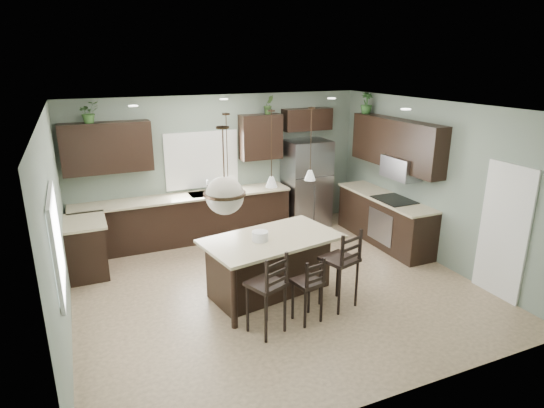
{
  "coord_description": "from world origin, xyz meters",
  "views": [
    {
      "loc": [
        -2.65,
        -5.91,
        3.45
      ],
      "look_at": [
        0.1,
        0.4,
        1.25
      ],
      "focal_mm": 30.0,
      "sensor_mm": 36.0,
      "label": 1
    }
  ],
  "objects_px": {
    "refrigerator": "(306,183)",
    "bar_stool_right": "(339,268)",
    "kitchen_island": "(271,266)",
    "serving_dish": "(260,236)",
    "bar_stool_left": "(266,293)",
    "plant_back_left": "(89,112)",
    "bar_stool_center": "(307,289)"
  },
  "relations": [
    {
      "from": "refrigerator",
      "to": "bar_stool_right",
      "type": "bearing_deg",
      "value": -109.78
    },
    {
      "from": "kitchen_island",
      "to": "serving_dish",
      "type": "xyz_separation_m",
      "value": [
        -0.2,
        -0.04,
        0.53
      ]
    },
    {
      "from": "bar_stool_right",
      "to": "bar_stool_left",
      "type": "bearing_deg",
      "value": 173.34
    },
    {
      "from": "plant_back_left",
      "to": "refrigerator",
      "type": "bearing_deg",
      "value": -2.62
    },
    {
      "from": "refrigerator",
      "to": "kitchen_island",
      "type": "height_order",
      "value": "refrigerator"
    },
    {
      "from": "kitchen_island",
      "to": "plant_back_left",
      "type": "xyz_separation_m",
      "value": [
        -2.23,
        2.72,
        2.12
      ]
    },
    {
      "from": "refrigerator",
      "to": "kitchen_island",
      "type": "relative_size",
      "value": 0.93
    },
    {
      "from": "serving_dish",
      "to": "bar_stool_right",
      "type": "height_order",
      "value": "bar_stool_right"
    },
    {
      "from": "refrigerator",
      "to": "plant_back_left",
      "type": "relative_size",
      "value": 5.0
    },
    {
      "from": "bar_stool_left",
      "to": "plant_back_left",
      "type": "relative_size",
      "value": 3.1
    },
    {
      "from": "refrigerator",
      "to": "plant_back_left",
      "type": "distance_m",
      "value": 4.46
    },
    {
      "from": "kitchen_island",
      "to": "bar_stool_right",
      "type": "distance_m",
      "value": 1.04
    },
    {
      "from": "kitchen_island",
      "to": "bar_stool_left",
      "type": "relative_size",
      "value": 1.74
    },
    {
      "from": "bar_stool_right",
      "to": "refrigerator",
      "type": "bearing_deg",
      "value": 54.03
    },
    {
      "from": "refrigerator",
      "to": "kitchen_island",
      "type": "distance_m",
      "value": 3.2
    },
    {
      "from": "bar_stool_right",
      "to": "plant_back_left",
      "type": "height_order",
      "value": "plant_back_left"
    },
    {
      "from": "serving_dish",
      "to": "bar_stool_right",
      "type": "distance_m",
      "value": 1.22
    },
    {
      "from": "bar_stool_left",
      "to": "serving_dish",
      "type": "bearing_deg",
      "value": 51.27
    },
    {
      "from": "kitchen_island",
      "to": "serving_dish",
      "type": "distance_m",
      "value": 0.57
    },
    {
      "from": "bar_stool_center",
      "to": "bar_stool_right",
      "type": "distance_m",
      "value": 0.64
    },
    {
      "from": "bar_stool_center",
      "to": "plant_back_left",
      "type": "bearing_deg",
      "value": 113.03
    },
    {
      "from": "serving_dish",
      "to": "bar_stool_center",
      "type": "height_order",
      "value": "serving_dish"
    },
    {
      "from": "bar_stool_left",
      "to": "plant_back_left",
      "type": "distance_m",
      "value": 4.51
    },
    {
      "from": "refrigerator",
      "to": "bar_stool_center",
      "type": "distance_m",
      "value": 3.87
    },
    {
      "from": "bar_stool_left",
      "to": "kitchen_island",
      "type": "bearing_deg",
      "value": 41.39
    },
    {
      "from": "bar_stool_right",
      "to": "plant_back_left",
      "type": "bearing_deg",
      "value": 114.7
    },
    {
      "from": "kitchen_island",
      "to": "bar_stool_right",
      "type": "height_order",
      "value": "bar_stool_right"
    },
    {
      "from": "refrigerator",
      "to": "bar_stool_left",
      "type": "relative_size",
      "value": 1.61
    },
    {
      "from": "serving_dish",
      "to": "bar_stool_left",
      "type": "distance_m",
      "value": 1.01
    },
    {
      "from": "kitchen_island",
      "to": "bar_stool_left",
      "type": "bearing_deg",
      "value": -127.65
    },
    {
      "from": "bar_stool_left",
      "to": "bar_stool_right",
      "type": "height_order",
      "value": "bar_stool_right"
    },
    {
      "from": "bar_stool_center",
      "to": "refrigerator",
      "type": "bearing_deg",
      "value": 52.39
    }
  ]
}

